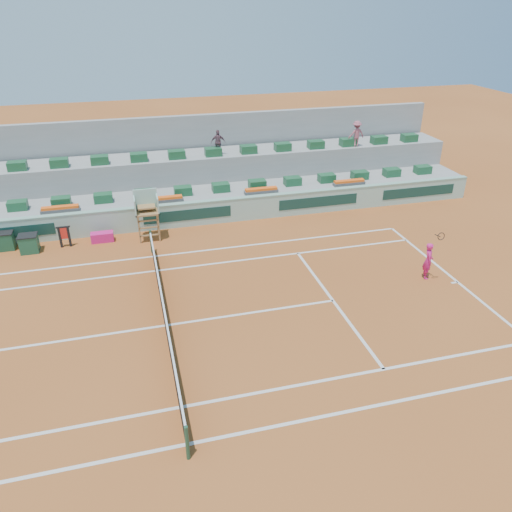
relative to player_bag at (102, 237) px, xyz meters
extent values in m
plane|color=#93471C|center=(2.19, -7.69, -0.23)|extent=(90.00, 90.00, 0.00)
cube|color=#989895|center=(2.19, 3.01, 0.37)|extent=(36.00, 4.00, 1.20)
cube|color=#989895|center=(2.19, 4.61, 1.07)|extent=(36.00, 2.40, 2.60)
cube|color=#989895|center=(2.19, 6.21, 1.97)|extent=(36.00, 0.40, 4.40)
cube|color=#D61B74|center=(0.00, 0.00, 0.00)|extent=(1.03, 0.46, 0.46)
imported|color=#6D4954|center=(6.52, 4.18, 3.05)|extent=(0.84, 0.46, 1.36)
imported|color=#A3515F|center=(14.58, 3.79, 3.11)|extent=(0.99, 0.61, 1.48)
cube|color=silver|center=(14.08, -7.69, -0.22)|extent=(0.12, 10.97, 0.01)
cube|color=silver|center=(2.19, -13.17, -0.22)|extent=(23.77, 0.12, 0.01)
cube|color=silver|center=(2.19, -2.20, -0.22)|extent=(23.77, 0.12, 0.01)
cube|color=silver|center=(2.19, -11.80, -0.22)|extent=(23.77, 0.12, 0.01)
cube|color=silver|center=(2.19, -3.57, -0.22)|extent=(23.77, 0.12, 0.01)
cube|color=silver|center=(8.59, -7.69, -0.22)|extent=(0.12, 8.23, 0.01)
cube|color=silver|center=(2.19, -7.69, -0.22)|extent=(12.80, 0.12, 0.01)
cube|color=silver|center=(13.93, -7.69, -0.22)|extent=(0.30, 0.12, 0.01)
cube|color=black|center=(2.19, -7.69, 0.23)|extent=(0.03, 11.87, 0.92)
cube|color=silver|center=(2.19, -7.69, 0.73)|extent=(0.06, 11.87, 0.07)
cylinder|color=#1E472F|center=(2.19, -13.62, 0.32)|extent=(0.10, 0.10, 1.10)
cylinder|color=#1E472F|center=(2.19, -1.75, 0.32)|extent=(0.10, 0.10, 1.10)
cube|color=#99C1B1|center=(2.19, 0.81, 0.37)|extent=(36.00, 0.30, 1.20)
cube|color=#7FAA94|center=(2.19, 0.81, 1.00)|extent=(36.00, 0.34, 0.06)
cube|color=#143730|center=(-4.31, 0.65, 0.42)|extent=(4.40, 0.02, 0.56)
cube|color=#143730|center=(4.19, 0.65, 0.42)|extent=(4.40, 0.02, 0.56)
cube|color=#143730|center=(11.19, 0.65, 0.42)|extent=(4.40, 0.02, 0.56)
cube|color=#143730|center=(17.19, 0.65, 0.42)|extent=(4.40, 0.02, 0.56)
cube|color=olive|center=(1.74, -0.64, 0.45)|extent=(0.08, 0.08, 1.35)
cube|color=olive|center=(2.64, -0.64, 0.45)|extent=(0.08, 0.08, 1.35)
cube|color=olive|center=(1.74, 0.06, 0.45)|extent=(0.08, 0.08, 1.35)
cube|color=olive|center=(2.64, 0.06, 0.45)|extent=(0.08, 0.08, 1.35)
cube|color=olive|center=(2.19, -0.29, 1.16)|extent=(1.10, 0.90, 0.08)
cube|color=#99C1B1|center=(2.19, 0.09, 1.67)|extent=(1.10, 0.08, 1.00)
cube|color=#99C1B1|center=(1.67, -0.29, 1.52)|extent=(0.06, 0.90, 0.80)
cube|color=#99C1B1|center=(2.71, -0.29, 1.52)|extent=(0.06, 0.90, 0.80)
cube|color=olive|center=(2.19, -0.19, 1.40)|extent=(0.80, 0.60, 0.08)
cube|color=olive|center=(2.19, -0.64, 0.12)|extent=(0.90, 0.08, 0.06)
cube|color=olive|center=(2.19, -0.64, 0.52)|extent=(0.90, 0.08, 0.06)
cube|color=olive|center=(2.19, -0.64, 0.87)|extent=(0.90, 0.08, 0.06)
cube|color=#1B512D|center=(-3.81, 2.11, 1.19)|extent=(0.90, 0.60, 0.44)
cube|color=#1B512D|center=(-1.81, 2.11, 1.19)|extent=(0.90, 0.60, 0.44)
cube|color=#1B512D|center=(0.19, 2.11, 1.19)|extent=(0.90, 0.60, 0.44)
cube|color=#1B512D|center=(2.19, 2.11, 1.19)|extent=(0.90, 0.60, 0.44)
cube|color=#1B512D|center=(4.19, 2.11, 1.19)|extent=(0.90, 0.60, 0.44)
cube|color=#1B512D|center=(6.19, 2.11, 1.19)|extent=(0.90, 0.60, 0.44)
cube|color=#1B512D|center=(8.19, 2.11, 1.19)|extent=(0.90, 0.60, 0.44)
cube|color=#1B512D|center=(10.19, 2.11, 1.19)|extent=(0.90, 0.60, 0.44)
cube|color=#1B512D|center=(12.19, 2.11, 1.19)|extent=(0.90, 0.60, 0.44)
cube|color=#1B512D|center=(14.19, 2.11, 1.19)|extent=(0.90, 0.60, 0.44)
cube|color=#1B512D|center=(16.19, 2.11, 1.19)|extent=(0.90, 0.60, 0.44)
cube|color=#1B512D|center=(18.19, 2.11, 1.19)|extent=(0.90, 0.60, 0.44)
cube|color=#1B512D|center=(-3.81, 4.01, 2.59)|extent=(0.90, 0.60, 0.44)
cube|color=#1B512D|center=(-1.81, 4.01, 2.59)|extent=(0.90, 0.60, 0.44)
cube|color=#1B512D|center=(0.19, 4.01, 2.59)|extent=(0.90, 0.60, 0.44)
cube|color=#1B512D|center=(2.19, 4.01, 2.59)|extent=(0.90, 0.60, 0.44)
cube|color=#1B512D|center=(4.19, 4.01, 2.59)|extent=(0.90, 0.60, 0.44)
cube|color=#1B512D|center=(6.19, 4.01, 2.59)|extent=(0.90, 0.60, 0.44)
cube|color=#1B512D|center=(8.19, 4.01, 2.59)|extent=(0.90, 0.60, 0.44)
cube|color=#1B512D|center=(10.19, 4.01, 2.59)|extent=(0.90, 0.60, 0.44)
cube|color=#1B512D|center=(12.19, 4.01, 2.59)|extent=(0.90, 0.60, 0.44)
cube|color=#1B512D|center=(14.19, 4.01, 2.59)|extent=(0.90, 0.60, 0.44)
cube|color=#1B512D|center=(16.19, 4.01, 2.59)|extent=(0.90, 0.60, 0.44)
cube|color=#1B512D|center=(18.19, 4.01, 2.59)|extent=(0.90, 0.60, 0.44)
cube|color=#515151|center=(-1.81, 1.31, 1.05)|extent=(1.80, 0.36, 0.16)
cube|color=#FE5815|center=(-1.81, 1.31, 1.19)|extent=(1.70, 0.32, 0.12)
cube|color=#515151|center=(3.19, 1.31, 1.05)|extent=(1.80, 0.36, 0.16)
cube|color=#FE5815|center=(3.19, 1.31, 1.19)|extent=(1.70, 0.32, 0.12)
cube|color=#515151|center=(8.19, 1.31, 1.05)|extent=(1.80, 0.36, 0.16)
cube|color=#FE5815|center=(8.19, 1.31, 1.19)|extent=(1.70, 0.32, 0.12)
cube|color=#515151|center=(13.19, 1.31, 1.05)|extent=(1.80, 0.36, 0.16)
cube|color=#FE5815|center=(13.19, 1.31, 1.19)|extent=(1.70, 0.32, 0.12)
cube|color=#184831|center=(-3.19, -0.28, 0.17)|extent=(0.78, 0.67, 0.80)
cube|color=black|center=(-3.19, -0.28, 0.59)|extent=(0.83, 0.71, 0.04)
cube|color=#184831|center=(-4.23, 0.27, 0.17)|extent=(0.65, 0.56, 0.80)
cube|color=black|center=(-4.23, 0.27, 0.59)|extent=(0.69, 0.60, 0.04)
cube|color=black|center=(-1.85, -0.15, 0.27)|extent=(0.10, 0.10, 1.00)
cube|color=black|center=(-1.45, -0.15, 0.27)|extent=(0.10, 0.10, 1.00)
cube|color=black|center=(-1.65, -0.15, 0.77)|extent=(0.63, 0.08, 0.06)
cube|color=red|center=(-1.65, -0.17, 0.47)|extent=(0.46, 0.04, 0.56)
imported|color=#D61B74|center=(13.02, -6.98, 0.55)|extent=(0.58, 0.67, 1.56)
cylinder|color=black|center=(13.02, -7.28, 1.82)|extent=(0.03, 0.35, 0.09)
torus|color=black|center=(13.02, -7.50, 1.89)|extent=(0.31, 0.08, 0.31)
camera|label=1|loc=(1.59, -22.58, 10.15)|focal=35.00mm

